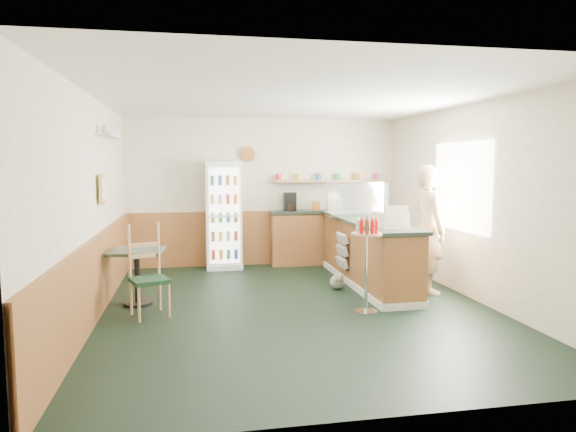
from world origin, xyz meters
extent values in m
plane|color=black|center=(0.00, 0.00, 0.00)|extent=(6.00, 6.00, 0.00)
cube|color=#EEE5CB|center=(0.00, 3.01, 1.35)|extent=(5.00, 0.02, 2.70)
cube|color=#EEE5CB|center=(-2.51, 0.00, 1.35)|extent=(0.02, 6.00, 2.70)
cube|color=#EEE5CB|center=(2.51, 0.00, 1.35)|extent=(0.02, 6.00, 2.70)
cube|color=silver|center=(0.00, 0.00, 2.71)|extent=(5.00, 6.00, 0.02)
cube|color=#965C30|center=(0.00, 2.97, 0.50)|extent=(4.98, 0.05, 1.00)
cube|color=#965C30|center=(-2.47, 0.00, 0.50)|extent=(0.05, 5.98, 1.00)
cube|color=white|center=(2.46, 0.30, 1.55)|extent=(0.06, 1.45, 1.25)
cube|color=#D8B151|center=(-2.45, 0.50, 1.55)|extent=(0.03, 0.32, 0.38)
cube|color=silver|center=(-2.40, 1.00, 2.25)|extent=(0.18, 1.20, 0.03)
cylinder|color=#995926|center=(-0.30, 2.94, 2.05)|extent=(0.26, 0.04, 0.26)
cube|color=#965C30|center=(1.35, 1.07, 0.47)|extent=(0.60, 2.95, 0.95)
cube|color=silver|center=(1.35, 1.07, 0.05)|extent=(0.64, 2.97, 0.10)
cube|color=#293930|center=(1.35, 1.08, 0.98)|extent=(0.68, 3.01, 0.05)
cube|color=#965C30|center=(1.20, 2.80, 0.47)|extent=(2.20, 0.38, 0.95)
cube|color=#293930|center=(1.20, 2.80, 0.98)|extent=(2.24, 0.42, 0.05)
cube|color=tan|center=(1.20, 2.88, 1.55)|extent=(2.10, 0.22, 0.04)
cube|color=black|center=(0.45, 2.80, 1.18)|extent=(0.22, 0.18, 0.34)
cylinder|color=#B2664C|center=(0.25, 2.88, 1.63)|extent=(0.10, 0.10, 0.12)
cylinder|color=#B2664C|center=(0.63, 2.88, 1.63)|extent=(0.10, 0.10, 0.12)
cylinder|color=#B2664C|center=(1.01, 2.88, 1.63)|extent=(0.10, 0.10, 0.12)
cylinder|color=#B2664C|center=(1.39, 2.88, 1.63)|extent=(0.10, 0.10, 0.12)
cylinder|color=#B2664C|center=(1.77, 2.88, 1.63)|extent=(0.10, 0.10, 0.12)
cylinder|color=#B2664C|center=(2.15, 2.88, 1.63)|extent=(0.10, 0.10, 0.12)
cube|color=white|center=(-0.77, 2.78, 0.96)|extent=(0.63, 0.45, 1.91)
cube|color=white|center=(-0.77, 2.55, 0.97)|extent=(0.53, 0.02, 1.69)
cube|color=silver|center=(-0.77, 2.48, 0.97)|extent=(0.57, 0.02, 1.75)
cube|color=silver|center=(1.35, 1.68, 1.04)|extent=(0.96, 0.50, 0.07)
cube|color=silver|center=(1.35, 1.68, 1.32)|extent=(0.94, 0.48, 0.48)
cube|color=#EEE5C5|center=(1.35, 0.12, 1.12)|extent=(0.38, 0.39, 0.21)
imported|color=tan|center=(2.05, 0.42, 0.93)|extent=(0.46, 0.63, 1.86)
cylinder|color=silver|center=(0.82, -0.39, 0.01)|extent=(0.29, 0.29, 0.02)
cylinder|color=silver|center=(0.82, -0.39, 0.51)|extent=(0.04, 0.04, 0.99)
cylinder|color=tan|center=(0.82, -0.39, 1.00)|extent=(0.38, 0.38, 0.03)
cylinder|color=red|center=(0.94, -0.39, 1.10)|extent=(0.05, 0.05, 0.17)
cylinder|color=red|center=(0.92, -0.32, 1.10)|extent=(0.05, 0.05, 0.17)
cylinder|color=red|center=(0.86, -0.28, 1.10)|extent=(0.05, 0.05, 0.17)
cylinder|color=red|center=(0.79, -0.28, 1.10)|extent=(0.05, 0.05, 0.17)
cylinder|color=red|center=(0.73, -0.32, 1.10)|extent=(0.05, 0.05, 0.17)
cylinder|color=red|center=(0.71, -0.38, 1.10)|extent=(0.05, 0.05, 0.17)
cylinder|color=red|center=(0.73, -0.45, 1.10)|extent=(0.05, 0.05, 0.17)
cylinder|color=red|center=(0.78, -0.50, 1.10)|extent=(0.05, 0.05, 0.17)
cylinder|color=red|center=(0.86, -0.50, 1.10)|extent=(0.05, 0.05, 0.17)
cylinder|color=red|center=(0.91, -0.46, 1.10)|extent=(0.05, 0.05, 0.17)
cube|color=black|center=(1.01, 1.24, 0.25)|extent=(0.05, 0.47, 0.03)
cube|color=#BCB7AE|center=(0.99, 1.24, 0.32)|extent=(0.09, 0.43, 0.16)
cube|color=black|center=(1.01, 1.24, 0.44)|extent=(0.05, 0.47, 0.03)
cube|color=#BCB7AE|center=(0.99, 1.24, 0.51)|extent=(0.09, 0.43, 0.16)
cube|color=black|center=(1.01, 1.24, 0.64)|extent=(0.05, 0.47, 0.03)
cube|color=#BCB7AE|center=(0.99, 1.24, 0.71)|extent=(0.09, 0.43, 0.16)
cylinder|color=black|center=(-2.05, 0.52, 0.02)|extent=(0.39, 0.39, 0.04)
cylinder|color=black|center=(-2.05, 0.52, 0.37)|extent=(0.08, 0.08, 0.67)
cube|color=#293930|center=(-2.05, 0.52, 0.72)|extent=(0.74, 0.74, 0.04)
cube|color=black|center=(-1.85, -0.06, 0.45)|extent=(0.55, 0.55, 0.05)
cylinder|color=tan|center=(-2.03, -0.24, 0.22)|extent=(0.04, 0.04, 0.44)
cylinder|color=tan|center=(-1.67, -0.24, 0.22)|extent=(0.04, 0.04, 0.44)
cylinder|color=tan|center=(-2.03, 0.12, 0.22)|extent=(0.04, 0.04, 0.44)
cylinder|color=tan|center=(-1.67, 0.12, 0.22)|extent=(0.04, 0.04, 0.44)
cube|color=tan|center=(-1.85, 0.13, 0.80)|extent=(0.37, 0.17, 0.68)
sphere|color=gray|center=(0.80, 0.85, 0.11)|extent=(0.22, 0.22, 0.22)
sphere|color=gray|center=(0.80, 0.74, 0.20)|extent=(0.13, 0.13, 0.13)
camera|label=1|loc=(-1.31, -6.43, 1.88)|focal=32.00mm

